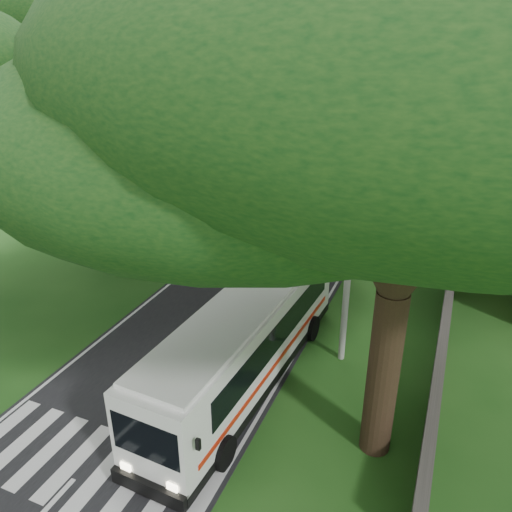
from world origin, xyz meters
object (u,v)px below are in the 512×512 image
object	(u,v)px
coach_bus	(247,338)
distant_car_a	(328,159)
pole_mid	(416,147)
pole_far	(438,109)
pole_near	(349,259)
distant_car_c	(411,115)
pedestrian	(101,250)

from	to	relation	value
coach_bus	distant_car_a	distance (m)	31.93
pole_mid	coach_bus	distance (m)	22.89
pole_far	coach_bus	bearing A→B (deg)	-93.76
pole_near	coach_bus	distance (m)	4.51
pole_mid	distant_car_c	bearing A→B (deg)	96.71
pole_mid	distant_car_c	size ratio (longest dim) A/B	1.89
pole_far	coach_bus	xyz separation A→B (m)	(-2.80, -42.59, -2.40)
coach_bus	distant_car_a	bearing A→B (deg)	103.39
pole_near	distant_car_a	size ratio (longest dim) A/B	2.10
pole_near	distant_car_a	xyz separation A→B (m)	(-8.40, 28.82, -3.50)
pole_far	distant_car_c	bearing A→B (deg)	103.26
coach_bus	pedestrian	size ratio (longest dim) A/B	5.86
pole_near	pole_far	world-z (taller)	same
pole_near	pedestrian	bearing A→B (deg)	166.95
coach_bus	distant_car_c	bearing A→B (deg)	95.02
pole_mid	pedestrian	distance (m)	21.93
pedestrian	pole_far	bearing A→B (deg)	-23.43
pole_mid	pedestrian	xyz separation A→B (m)	(-13.70, -16.82, -3.21)
distant_car_a	distant_car_c	size ratio (longest dim) A/B	0.90
pole_mid	distant_car_a	world-z (taller)	pole_mid
distant_car_c	pedestrian	size ratio (longest dim) A/B	2.19
pole_mid	distant_car_c	distance (m)	40.38
pole_mid	pedestrian	bearing A→B (deg)	-129.15
coach_bus	distant_car_c	world-z (taller)	coach_bus
pole_far	distant_car_a	bearing A→B (deg)	-126.91
distant_car_a	pole_far	bearing A→B (deg)	-144.09
pole_mid	pole_far	distance (m)	20.00
distant_car_a	pole_near	bearing A→B (deg)	89.07
distant_car_a	pedestrian	xyz separation A→B (m)	(-5.30, -25.64, 0.29)
pole_far	distant_car_c	xyz separation A→B (m)	(-4.70, 19.95, -3.54)
coach_bus	pole_far	bearing A→B (deg)	89.52
pole_near	distant_car_c	xyz separation A→B (m)	(-4.70, 59.95, -3.54)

